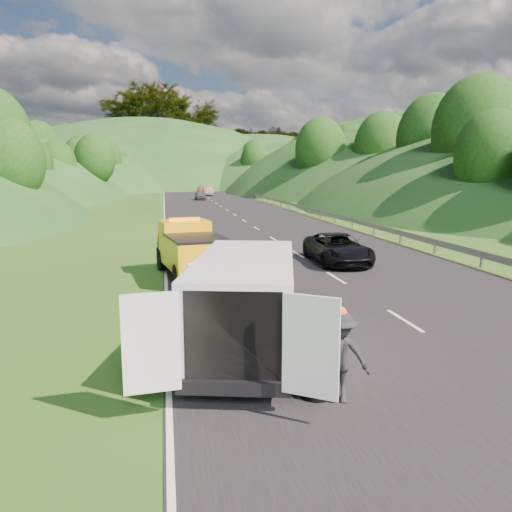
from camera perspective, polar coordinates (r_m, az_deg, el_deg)
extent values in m
plane|color=#38661E|center=(16.23, 3.81, -5.95)|extent=(320.00, 320.00, 0.00)
cube|color=black|center=(55.74, -3.31, 5.24)|extent=(14.00, 200.00, 0.02)
cube|color=gray|center=(69.25, 1.43, 6.13)|extent=(0.06, 140.00, 1.52)
cylinder|color=black|center=(22.53, -10.70, -0.42)|extent=(0.48, 0.98, 0.94)
cylinder|color=black|center=(22.88, -6.27, -0.15)|extent=(0.48, 0.98, 0.94)
cylinder|color=black|center=(18.89, -8.83, -2.32)|extent=(0.48, 0.98, 0.94)
cylinder|color=black|center=(19.30, -3.61, -1.97)|extent=(0.48, 0.98, 0.94)
cube|color=#FFB70D|center=(21.78, -8.10, 1.69)|extent=(2.25, 1.82, 1.79)
cube|color=#FFB70D|center=(19.76, -6.81, 0.21)|extent=(2.58, 3.50, 1.23)
cube|color=black|center=(19.67, -6.85, 2.10)|extent=(2.58, 3.50, 0.09)
cube|color=black|center=(22.95, -8.66, 0.78)|extent=(2.05, 1.43, 0.66)
cube|color=black|center=(23.53, -8.92, 0.53)|extent=(1.98, 0.51, 0.47)
cube|color=#FFB70D|center=(23.18, -8.86, 2.39)|extent=(1.98, 1.04, 1.03)
cube|color=orange|center=(21.67, -8.16, 4.16)|extent=(1.34, 0.45, 0.15)
cube|color=black|center=(22.37, -8.47, 2.75)|extent=(1.78, 0.37, 0.85)
cylinder|color=black|center=(13.93, -4.47, -6.81)|extent=(0.51, 0.90, 0.85)
cylinder|color=black|center=(13.79, 3.45, -6.96)|extent=(0.51, 0.90, 0.85)
cylinder|color=black|center=(10.57, -7.25, -12.35)|extent=(0.51, 0.90, 0.85)
cylinder|color=black|center=(10.40, 3.38, -12.68)|extent=(0.51, 0.90, 0.85)
cube|color=white|center=(11.73, -1.21, -4.86)|extent=(3.44, 5.87, 1.96)
cube|color=white|center=(14.65, -0.25, -3.59)|extent=(2.29, 1.44, 1.06)
cube|color=black|center=(14.27, -0.31, -0.48)|extent=(1.99, 0.82, 0.88)
cube|color=black|center=(9.15, -2.64, -9.12)|extent=(1.77, 0.54, 1.69)
cube|color=white|center=(8.96, -11.89, -9.74)|extent=(1.01, 0.17, 1.80)
cube|color=white|center=(8.66, 6.25, -10.28)|extent=(0.87, 0.62, 1.80)
cube|color=black|center=(9.41, -2.66, -14.83)|extent=(2.09, 0.67, 0.26)
imported|color=white|center=(15.41, -7.19, -6.87)|extent=(0.55, 0.68, 1.65)
imported|color=tan|center=(14.99, -1.84, -7.26)|extent=(0.59, 0.53, 1.00)
imported|color=black|center=(10.10, 9.33, -16.15)|extent=(1.27, 0.89, 1.79)
cube|color=#635F4A|center=(16.27, -13.45, -5.18)|extent=(0.35, 0.22, 0.54)
cylinder|color=black|center=(10.28, 6.85, -15.59)|extent=(0.70, 0.70, 0.20)
imported|color=black|center=(24.18, 9.27, -0.82)|extent=(2.44, 5.09, 1.40)
imported|color=#434247|center=(75.65, -6.34, 6.38)|extent=(1.56, 3.88, 1.32)
imported|color=brown|center=(88.68, -5.50, 6.89)|extent=(1.59, 4.56, 1.50)
imported|color=#9B4E4D|center=(97.93, -6.15, 7.14)|extent=(1.89, 4.64, 1.35)
imported|color=gray|center=(125.88, -6.28, 7.71)|extent=(1.56, 3.88, 1.32)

